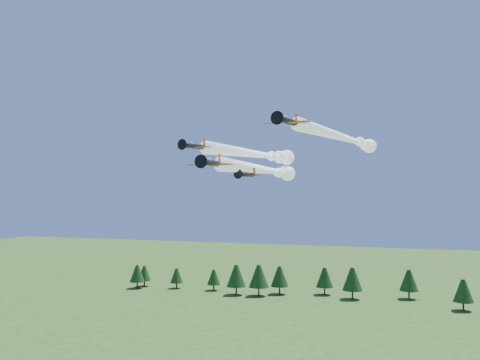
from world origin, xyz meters
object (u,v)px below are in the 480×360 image
(plane_left, at_px, (259,155))
(plane_lead, at_px, (266,170))
(plane_slot, at_px, (247,174))
(plane_right, at_px, (346,138))

(plane_left, bearing_deg, plane_lead, -31.52)
(plane_slot, bearing_deg, plane_lead, 102.17)
(plane_lead, distance_m, plane_left, 4.68)
(plane_left, bearing_deg, plane_right, 37.13)
(plane_right, height_order, plane_slot, plane_right)
(plane_lead, xyz_separation_m, plane_slot, (0.84, -16.52, -1.47))
(plane_lead, height_order, plane_left, plane_left)
(plane_slot, bearing_deg, plane_right, 70.54)
(plane_right, bearing_deg, plane_left, -144.62)
(plane_left, height_order, plane_right, plane_right)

